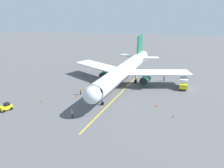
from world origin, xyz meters
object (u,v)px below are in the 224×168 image
(tug_near_nose, at_px, (6,107))
(ground_crew_marshaller, at_px, (72,113))
(ground_crew_loader, at_px, (81,91))
(safety_cone_nose_left, at_px, (156,105))
(airplane, at_px, (124,71))
(safety_cone_wing_port, at_px, (77,96))
(ground_crew_wing_walker, at_px, (164,78))
(safety_cone_wing_starboard, at_px, (42,100))
(safety_cone_nose_right, at_px, (174,116))
(box_truck_portside, at_px, (184,83))

(tug_near_nose, bearing_deg, ground_crew_marshaller, 176.66)
(ground_crew_loader, distance_m, safety_cone_nose_left, 18.51)
(airplane, relative_size, tug_near_nose, 14.59)
(tug_near_nose, bearing_deg, safety_cone_wing_port, -143.62)
(ground_crew_wing_walker, bearing_deg, ground_crew_marshaller, 54.03)
(tug_near_nose, xyz_separation_m, safety_cone_nose_left, (-30.85, -7.05, -0.43))
(airplane, bearing_deg, safety_cone_wing_starboard, 40.06)
(safety_cone_nose_left, relative_size, safety_cone_wing_starboard, 1.00)
(tug_near_nose, height_order, safety_cone_nose_right, tug_near_nose)
(airplane, bearing_deg, box_truck_portside, -178.83)
(tug_near_nose, xyz_separation_m, safety_cone_wing_port, (-12.31, -9.07, -0.43))
(airplane, xyz_separation_m, tug_near_nose, (22.18, 19.41, -3.30))
(airplane, xyz_separation_m, safety_cone_nose_left, (-8.67, 12.36, -3.73))
(ground_crew_loader, xyz_separation_m, tug_near_nose, (12.74, 10.82, -0.18))
(box_truck_portside, height_order, safety_cone_wing_starboard, box_truck_portside)
(ground_crew_marshaller, distance_m, safety_cone_wing_starboard, 11.10)
(ground_crew_loader, distance_m, box_truck_portside, 26.77)
(airplane, xyz_separation_m, ground_crew_marshaller, (7.55, 20.26, -3.12))
(airplane, xyz_separation_m, ground_crew_loader, (9.45, 8.59, -3.12))
(ground_crew_wing_walker, xyz_separation_m, box_truck_portside, (-4.77, 5.01, 0.50))
(ground_crew_marshaller, distance_m, ground_crew_wing_walker, 31.62)
(ground_crew_marshaller, bearing_deg, airplane, -110.44)
(ground_crew_loader, xyz_separation_m, box_truck_portside, (-25.24, -8.91, 0.50))
(airplane, xyz_separation_m, ground_crew_wing_walker, (-11.02, -5.33, -3.12))
(ground_crew_loader, relative_size, safety_cone_nose_left, 3.11)
(airplane, height_order, box_truck_portside, airplane)
(tug_near_nose, relative_size, box_truck_portside, 0.56)
(safety_cone_nose_left, relative_size, safety_cone_nose_right, 1.00)
(safety_cone_wing_port, bearing_deg, airplane, -133.68)
(ground_crew_loader, bearing_deg, airplane, -137.73)
(safety_cone_nose_right, bearing_deg, safety_cone_wing_starboard, -5.27)
(ground_crew_loader, distance_m, safety_cone_nose_right, 22.85)
(ground_crew_marshaller, height_order, safety_cone_nose_left, ground_crew_marshaller)
(airplane, distance_m, safety_cone_wing_starboard, 22.21)
(tug_near_nose, relative_size, safety_cone_wing_port, 4.99)
(safety_cone_nose_left, height_order, safety_cone_nose_right, same)
(tug_near_nose, distance_m, safety_cone_wing_port, 15.29)
(safety_cone_nose_right, bearing_deg, ground_crew_loader, -20.89)
(ground_crew_loader, bearing_deg, safety_cone_nose_right, 159.11)
(ground_crew_marshaller, height_order, safety_cone_nose_right, ground_crew_marshaller)
(airplane, height_order, safety_cone_nose_right, airplane)
(airplane, distance_m, ground_crew_wing_walker, 12.63)
(tug_near_nose, relative_size, safety_cone_nose_left, 4.99)
(safety_cone_nose_left, distance_m, safety_cone_wing_starboard, 25.48)
(ground_crew_wing_walker, distance_m, safety_cone_wing_starboard, 33.90)
(ground_crew_wing_walker, relative_size, ground_crew_loader, 1.00)
(ground_crew_wing_walker, relative_size, tug_near_nose, 0.62)
(safety_cone_wing_port, bearing_deg, box_truck_portside, -157.44)
(airplane, bearing_deg, safety_cone_wing_port, 46.32)
(ground_crew_marshaller, xyz_separation_m, box_truck_portside, (-23.35, -20.59, 0.50))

